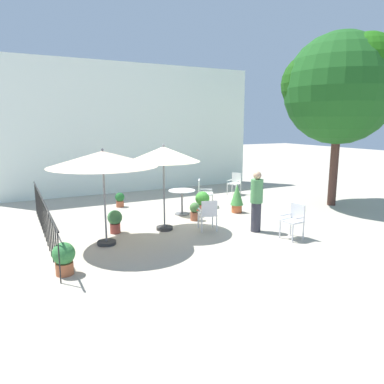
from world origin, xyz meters
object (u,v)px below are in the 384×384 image
Objects in this scene: shade_tree at (340,89)px; cafe_table_0 at (182,197)px; potted_plant_2 at (195,211)px; potted_plant_0 at (120,199)px; potted_plant_1 at (115,220)px; patio_chair_1 at (203,191)px; patio_umbrella_0 at (164,155)px; potted_plant_4 at (237,197)px; potted_plant_5 at (64,257)px; standing_person at (256,201)px; patio_umbrella_1 at (103,159)px; patio_chair_3 at (208,213)px; patio_chair_2 at (294,218)px; potted_plant_3 at (202,201)px; patio_chair_0 at (235,182)px.

shade_tree reaches higher than cafe_table_0.
cafe_table_0 is 1.56× the size of potted_plant_2.
potted_plant_0 is 3.00m from potted_plant_1.
potted_plant_2 is (-1.06, -1.43, -0.24)m from patio_chair_1.
patio_umbrella_0 reaches higher than potted_plant_4.
cafe_table_0 is 1.33× the size of potted_plant_5.
potted_plant_0 is 5.04m from standing_person.
potted_plant_0 is at bearing 69.49° from patio_umbrella_1.
patio_chair_3 is 1.30m from standing_person.
patio_chair_2 is 5.39m from potted_plant_5.
patio_chair_1 reaches higher than potted_plant_4.
patio_chair_1 is at bearing 157.15° from shade_tree.
potted_plant_1 is at bearing 147.40° from patio_chair_2.
patio_chair_2 is at bearing -62.19° from standing_person.
patio_chair_2 is 6.03m from potted_plant_0.
potted_plant_2 is at bearing 3.90° from potted_plant_1.
potted_plant_1 is at bearing -157.86° from cafe_table_0.
standing_person is at bearing -30.75° from patio_umbrella_0.
patio_umbrella_1 is 4.80m from patio_chair_2.
patio_chair_2 reaches higher than potted_plant_2.
patio_umbrella_0 is at bearing -145.65° from potted_plant_3.
potted_plant_0 is at bearing 95.95° from patio_umbrella_0.
patio_chair_1 is at bearing 36.58° from potted_plant_5.
patio_umbrella_1 is at bearing -148.59° from patio_chair_1.
potted_plant_1 is 2.64m from potted_plant_5.
standing_person is (-0.70, -1.94, 0.33)m from potted_plant_4.
standing_person is at bearing -61.19° from potted_plant_0.
patio_chair_0 reaches higher than patio_chair_3.
patio_chair_3 reaches higher than potted_plant_1.
patio_umbrella_0 reaches higher than standing_person.
patio_chair_0 reaches higher than potted_plant_0.
patio_umbrella_0 is 3.76× the size of potted_plant_1.
potted_plant_5 is (-2.82, -1.84, -1.67)m from patio_umbrella_0.
patio_umbrella_1 is at bearing -118.31° from potted_plant_1.
patio_chair_3 is (-0.14, -1.90, -0.05)m from cafe_table_0.
potted_plant_2 is (2.42, 0.17, -0.06)m from potted_plant_1.
shade_tree is at bearing -24.12° from potted_plant_0.
patio_chair_0 is 5.03m from standing_person.
standing_person reaches higher than patio_chair_1.
patio_chair_1 is 1.01× the size of potted_plant_4.
patio_chair_0 is 3.22m from potted_plant_3.
patio_chair_3 is (2.67, -0.14, -1.52)m from patio_umbrella_1.
patio_chair_2 is 0.93× the size of potted_plant_4.
potted_plant_2 is (0.03, -0.81, -0.25)m from cafe_table_0.
patio_chair_1 is 1.49× the size of potted_plant_5.
patio_chair_3 is at bearing 150.69° from standing_person.
patio_chair_2 is at bearing -21.33° from patio_umbrella_1.
cafe_table_0 is 3.71m from patio_chair_2.
potted_plant_0 is at bearing 141.84° from potted_plant_4.
patio_chair_3 reaches higher than potted_plant_2.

